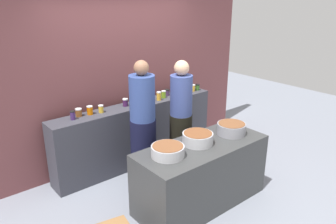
{
  "coord_description": "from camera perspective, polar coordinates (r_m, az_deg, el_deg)",
  "views": [
    {
      "loc": [
        -2.62,
        -2.84,
        2.55
      ],
      "look_at": [
        0.0,
        0.35,
        1.05
      ],
      "focal_mm": 35.53,
      "sensor_mm": 36.0,
      "label": 1
    }
  ],
  "objects": [
    {
      "name": "preserve_jar_5",
      "position": [
        4.95,
        -5.87,
        1.9
      ],
      "size": [
        0.09,
        0.09,
        0.12
      ],
      "color": "#214522",
      "rests_on": "display_shelf"
    },
    {
      "name": "preserve_jar_9",
      "position": [
        5.38,
        -0.17,
        3.39
      ],
      "size": [
        0.08,
        0.08,
        0.1
      ],
      "color": "#422B4F",
      "rests_on": "display_shelf"
    },
    {
      "name": "preserve_jar_1",
      "position": [
        4.62,
        -15.08,
        -0.07
      ],
      "size": [
        0.09,
        0.09,
        0.11
      ],
      "color": "brown",
      "rests_on": "display_shelf"
    },
    {
      "name": "ground",
      "position": [
        4.62,
        2.83,
        -13.5
      ],
      "size": [
        12.0,
        12.0,
        0.0
      ],
      "primitive_type": "plane",
      "color": "gray"
    },
    {
      "name": "preserve_jar_10",
      "position": [
        5.45,
        2.23,
        3.8
      ],
      "size": [
        0.07,
        0.07,
        0.14
      ],
      "color": "olive",
      "rests_on": "display_shelf"
    },
    {
      "name": "preserve_jar_2",
      "position": [
        4.66,
        -13.26,
        0.3
      ],
      "size": [
        0.08,
        0.08,
        0.12
      ],
      "color": "#D46408",
      "rests_on": "display_shelf"
    },
    {
      "name": "cook_in_cap",
      "position": [
        4.72,
        2.21,
        -2.09
      ],
      "size": [
        0.32,
        0.32,
        1.69
      ],
      "color": "black",
      "rests_on": "ground"
    },
    {
      "name": "prep_table",
      "position": [
        4.23,
        5.7,
        -10.59
      ],
      "size": [
        1.7,
        0.7,
        0.81
      ],
      "primitive_type": "cube",
      "color": "#373839",
      "rests_on": "ground"
    },
    {
      "name": "cook_with_tongs",
      "position": [
        4.43,
        -4.3,
        -3.35
      ],
      "size": [
        0.35,
        0.35,
        1.75
      ],
      "color": "black",
      "rests_on": "ground"
    },
    {
      "name": "cooking_pot_right",
      "position": [
        4.36,
        10.81,
        -2.82
      ],
      "size": [
        0.37,
        0.37,
        0.15
      ],
      "color": "gray",
      "rests_on": "prep_table"
    },
    {
      "name": "preserve_jar_12",
      "position": [
        5.63,
        4.23,
        4.16
      ],
      "size": [
        0.09,
        0.09,
        0.11
      ],
      "color": "gold",
      "rests_on": "display_shelf"
    },
    {
      "name": "preserve_jar_13",
      "position": [
        5.7,
        5.08,
        4.28
      ],
      "size": [
        0.07,
        0.07,
        0.1
      ],
      "color": "#305B22",
      "rests_on": "display_shelf"
    },
    {
      "name": "preserve_jar_3",
      "position": [
        4.7,
        -11.43,
        0.53
      ],
      "size": [
        0.07,
        0.07,
        0.11
      ],
      "color": "gold",
      "rests_on": "display_shelf"
    },
    {
      "name": "preserve_jar_8",
      "position": [
        5.25,
        -0.77,
        3.06
      ],
      "size": [
        0.07,
        0.07,
        0.12
      ],
      "color": "olive",
      "rests_on": "display_shelf"
    },
    {
      "name": "cooking_pot_center",
      "position": [
        4.03,
        5.12,
        -4.52
      ],
      "size": [
        0.37,
        0.37,
        0.14
      ],
      "color": "#B7B7BC",
      "rests_on": "prep_table"
    },
    {
      "name": "cooking_pot_left",
      "position": [
        3.73,
        -0.04,
        -6.7
      ],
      "size": [
        0.38,
        0.38,
        0.13
      ],
      "color": "#B7B7BC",
      "rests_on": "prep_table"
    },
    {
      "name": "preserve_jar_4",
      "position": [
        4.91,
        -7.33,
        1.66
      ],
      "size": [
        0.08,
        0.08,
        0.11
      ],
      "color": "#421B49",
      "rests_on": "display_shelf"
    },
    {
      "name": "preserve_jar_11",
      "position": [
        5.54,
        3.4,
        3.87
      ],
      "size": [
        0.09,
        0.09,
        0.11
      ],
      "color": "brown",
      "rests_on": "display_shelf"
    },
    {
      "name": "preserve_jar_0",
      "position": [
        4.53,
        -16.04,
        -0.54
      ],
      "size": [
        0.07,
        0.07,
        0.12
      ],
      "color": "#3D255C",
      "rests_on": "display_shelf"
    },
    {
      "name": "preserve_jar_6",
      "position": [
        5.13,
        -3.43,
        2.53
      ],
      "size": [
        0.08,
        0.08,
        0.1
      ],
      "color": "gold",
      "rests_on": "display_shelf"
    },
    {
      "name": "preserve_jar_7",
      "position": [
        5.14,
        -1.58,
        2.76
      ],
      "size": [
        0.07,
        0.07,
        0.13
      ],
      "color": "gold",
      "rests_on": "display_shelf"
    },
    {
      "name": "storefront_wall",
      "position": [
        5.13,
        -7.9,
        7.99
      ],
      "size": [
        4.8,
        0.12,
        3.0
      ],
      "primitive_type": "cube",
      "color": "brown",
      "rests_on": "ground"
    },
    {
      "name": "display_shelf",
      "position": [
        5.16,
        -5.31,
        -3.75
      ],
      "size": [
        2.7,
        0.36,
        0.96
      ],
      "primitive_type": "cube",
      "color": "#383942",
      "rests_on": "ground"
    }
  ]
}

